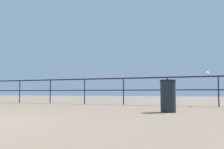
{
  "coord_description": "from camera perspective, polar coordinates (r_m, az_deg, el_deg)",
  "views": [
    {
      "loc": [
        4.14,
        -2.38,
        0.49
      ],
      "look_at": [
        0.59,
        6.59,
        1.2
      ],
      "focal_mm": 39.45,
      "sensor_mm": 36.0,
      "label": 1
    }
  ],
  "objects": [
    {
      "name": "pier_railing",
      "position": [
        10.33,
        -2.0,
        -2.49
      ],
      "size": [
        19.56,
        0.05,
        1.09
      ],
      "color": "black",
      "rests_on": "ground_plane"
    },
    {
      "name": "seagull_on_rail",
      "position": [
        9.51,
        21.24,
        0.22
      ],
      "size": [
        0.17,
        0.4,
        0.19
      ],
      "color": "white",
      "rests_on": "pier_railing"
    },
    {
      "name": "trash_bin",
      "position": [
        6.32,
        12.85,
        -4.87
      ],
      "size": [
        0.39,
        0.39,
        0.81
      ],
      "color": "black",
      "rests_on": "ground_plane"
    }
  ]
}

